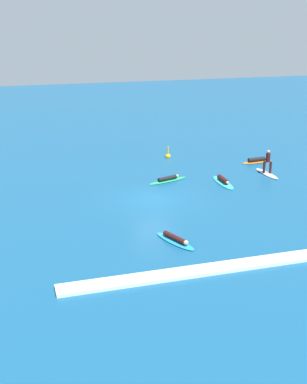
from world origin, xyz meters
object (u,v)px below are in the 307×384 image
(surfer_on_white_board, at_px, (267,168))
(surfer_on_blue_board, at_px, (175,240))
(surfer_on_orange_board, at_px, (257,160))
(marker_buoy, at_px, (168,156))
(surfer_on_green_board, at_px, (168,179))
(surfer_on_teal_board, at_px, (223,181))

(surfer_on_white_board, bearing_deg, surfer_on_blue_board, -50.12)
(surfer_on_orange_board, height_order, marker_buoy, marker_buoy)
(surfer_on_orange_board, distance_m, surfer_on_white_board, 3.26)
(surfer_on_blue_board, xyz_separation_m, marker_buoy, (4.76, 15.88, 0.02))
(surfer_on_blue_board, bearing_deg, surfer_on_green_board, 141.76)
(surfer_on_teal_board, distance_m, marker_buoy, 7.66)
(surfer_on_teal_board, xyz_separation_m, surfer_on_blue_board, (-6.37, -8.40, -0.01))
(surfer_on_blue_board, distance_m, surfer_on_white_board, 13.97)
(surfer_on_green_board, bearing_deg, surfer_on_blue_board, -123.66)
(surfer_on_blue_board, relative_size, marker_buoy, 2.76)
(surfer_on_orange_board, bearing_deg, surfer_on_green_board, -168.20)
(surfer_on_teal_board, bearing_deg, surfer_on_white_board, 105.77)
(surfer_on_teal_board, xyz_separation_m, marker_buoy, (-1.61, 7.49, 0.01))
(marker_buoy, bearing_deg, surfer_on_green_board, -108.03)
(surfer_on_green_board, xyz_separation_m, surfer_on_blue_board, (-2.81, -9.89, 0.01))
(surfer_on_white_board, distance_m, marker_buoy, 8.53)
(surfer_on_green_board, relative_size, surfer_on_white_board, 1.09)
(surfer_on_orange_board, height_order, surfer_on_teal_board, surfer_on_teal_board)
(surfer_on_orange_board, relative_size, surfer_on_white_board, 0.92)
(surfer_on_orange_board, distance_m, marker_buoy, 7.19)
(surfer_on_teal_board, bearing_deg, surfer_on_blue_board, -35.91)
(surfer_on_white_board, bearing_deg, surfer_on_orange_board, 162.73)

